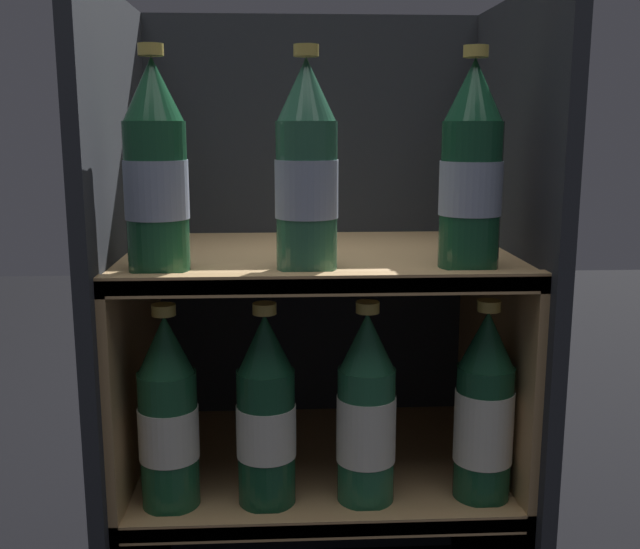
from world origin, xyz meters
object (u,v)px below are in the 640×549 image
object	(u,v)px
bottle_lower_front_1	(266,415)
bottle_upper_front_0	(156,172)
bottle_lower_front_2	(366,414)
bottle_upper_front_2	(471,171)
bottle_lower_front_0	(168,417)
bottle_upper_front_1	(307,172)
bottle_lower_front_3	(484,412)

from	to	relation	value
bottle_lower_front_1	bottle_upper_front_0	bearing A→B (deg)	-180.00
bottle_upper_front_0	bottle_lower_front_2	bearing A→B (deg)	-0.00
bottle_upper_front_2	bottle_lower_front_2	bearing A→B (deg)	-180.00
bottle_upper_front_0	bottle_lower_front_0	size ratio (longest dim) A/B	1.00
bottle_lower_front_0	bottle_lower_front_1	world-z (taller)	same
bottle_upper_front_2	bottle_upper_front_1	bearing A→B (deg)	180.00
bottle_upper_front_0	bottle_lower_front_1	world-z (taller)	bottle_upper_front_0
bottle_upper_front_1	bottle_upper_front_0	bearing A→B (deg)	-180.00
bottle_lower_front_1	bottle_lower_front_3	bearing A→B (deg)	-0.00
bottle_lower_front_3	bottle_upper_front_1	bearing A→B (deg)	180.00
bottle_upper_front_0	bottle_lower_front_0	distance (m)	0.31
bottle_upper_front_2	bottle_lower_front_1	world-z (taller)	bottle_upper_front_2
bottle_upper_front_1	bottle_lower_front_1	world-z (taller)	bottle_upper_front_1
bottle_lower_front_0	bottle_lower_front_2	bearing A→B (deg)	-0.00
bottle_upper_front_0	bottle_lower_front_0	world-z (taller)	bottle_upper_front_0
bottle_lower_front_1	bottle_lower_front_2	world-z (taller)	same
bottle_lower_front_0	bottle_upper_front_1	bearing A→B (deg)	0.00
bottle_upper_front_2	bottle_lower_front_3	distance (m)	0.32
bottle_lower_front_0	bottle_lower_front_2	world-z (taller)	same
bottle_lower_front_1	bottle_lower_front_2	bearing A→B (deg)	-0.00
bottle_lower_front_1	bottle_lower_front_3	size ratio (longest dim) A/B	1.00
bottle_lower_front_0	bottle_lower_front_2	xyz separation A→B (m)	(0.26, -0.00, -0.00)
bottle_upper_front_0	bottle_upper_front_2	world-z (taller)	same
bottle_upper_front_2	bottle_lower_front_0	size ratio (longest dim) A/B	1.00
bottle_upper_front_0	bottle_upper_front_2	xyz separation A→B (m)	(0.39, 0.00, 0.00)
bottle_upper_front_1	bottle_lower_front_2	world-z (taller)	bottle_upper_front_1
bottle_upper_front_0	bottle_lower_front_0	xyz separation A→B (m)	(0.00, 0.00, -0.31)
bottle_lower_front_3	bottle_lower_front_1	bearing A→B (deg)	180.00
bottle_upper_front_2	bottle_lower_front_0	bearing A→B (deg)	-180.00
bottle_upper_front_0	bottle_upper_front_1	world-z (taller)	same
bottle_lower_front_0	bottle_lower_front_1	size ratio (longest dim) A/B	1.00
bottle_upper_front_1	bottle_lower_front_0	world-z (taller)	bottle_upper_front_1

